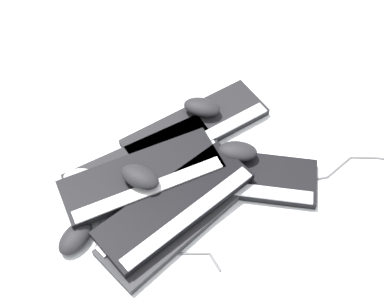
{
  "coord_description": "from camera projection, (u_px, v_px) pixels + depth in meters",
  "views": [
    {
      "loc": [
        -0.94,
        -0.21,
        1.26
      ],
      "look_at": [
        -0.07,
        -0.03,
        0.03
      ],
      "focal_mm": 50.0,
      "sensor_mm": 36.0,
      "label": 1
    }
  ],
  "objects": [
    {
      "name": "keyboard_2",
      "position": [
        175.0,
        218.0,
        1.41
      ],
      "size": [
        0.45,
        0.37,
        0.03
      ],
      "color": "#232326",
      "rests_on": "ground"
    },
    {
      "name": "keyboard_5",
      "position": [
        176.0,
        205.0,
        1.4
      ],
      "size": [
        0.44,
        0.38,
        0.03
      ],
      "color": "black",
      "rests_on": "keyboard_2"
    },
    {
      "name": "keyboard_0",
      "position": [
        196.0,
        128.0,
        1.59
      ],
      "size": [
        0.42,
        0.42,
        0.03
      ],
      "color": "black",
      "rests_on": "ground"
    },
    {
      "name": "mouse_1",
      "position": [
        76.0,
        237.0,
        1.37
      ],
      "size": [
        0.13,
        0.1,
        0.04
      ],
      "primitive_type": "ellipsoid",
      "rotation": [
        0.0,
        0.0,
        5.93
      ],
      "color": "black",
      "rests_on": "ground"
    },
    {
      "name": "cable_0",
      "position": [
        370.0,
        165.0,
        1.52
      ],
      "size": [
        0.29,
        0.46,
        0.01
      ],
      "color": "#59595B",
      "rests_on": "ground"
    },
    {
      "name": "keyboard_1",
      "position": [
        144.0,
        165.0,
        1.51
      ],
      "size": [
        0.41,
        0.43,
        0.03
      ],
      "color": "black",
      "rests_on": "ground"
    },
    {
      "name": "keyboard_3",
      "position": [
        237.0,
        176.0,
        1.49
      ],
      "size": [
        0.18,
        0.45,
        0.03
      ],
      "color": "black",
      "rests_on": "ground"
    },
    {
      "name": "mouse_4",
      "position": [
        140.0,
        177.0,
        1.41
      ],
      "size": [
        0.09,
        0.12,
        0.04
      ],
      "primitive_type": "ellipsoid",
      "rotation": [
        0.0,
        0.0,
        1.29
      ],
      "color": "black",
      "rests_on": "keyboard_4"
    },
    {
      "name": "mouse_3",
      "position": [
        238.0,
        151.0,
        1.5
      ],
      "size": [
        0.08,
        0.12,
        0.04
      ],
      "primitive_type": "ellipsoid",
      "rotation": [
        0.0,
        0.0,
        4.82
      ],
      "color": "black",
      "rests_on": "keyboard_3"
    },
    {
      "name": "cable_1",
      "position": [
        154.0,
        240.0,
        1.39
      ],
      "size": [
        0.19,
        0.3,
        0.01
      ],
      "color": "#59595B",
      "rests_on": "ground"
    },
    {
      "name": "mouse_2",
      "position": [
        83.0,
        179.0,
        1.48
      ],
      "size": [
        0.08,
        0.12,
        0.04
      ],
      "primitive_type": "ellipsoid",
      "rotation": [
        0.0,
        0.0,
        4.8
      ],
      "color": "#B7B7BC",
      "rests_on": "ground"
    },
    {
      "name": "ground_plane",
      "position": [
        188.0,
        139.0,
        1.58
      ],
      "size": [
        3.2,
        3.2,
        0.0
      ],
      "primitive_type": "plane",
      "color": "silver"
    },
    {
      "name": "mouse_0",
      "position": [
        202.0,
        107.0,
        1.59
      ],
      "size": [
        0.07,
        0.11,
        0.04
      ],
      "primitive_type": "ellipsoid",
      "rotation": [
        0.0,
        0.0,
        4.69
      ],
      "color": "black",
      "rests_on": "keyboard_0"
    },
    {
      "name": "keyboard_4",
      "position": [
        142.0,
        177.0,
        1.45
      ],
      "size": [
        0.38,
        0.44,
        0.03
      ],
      "color": "black",
      "rests_on": "keyboard_1"
    }
  ]
}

